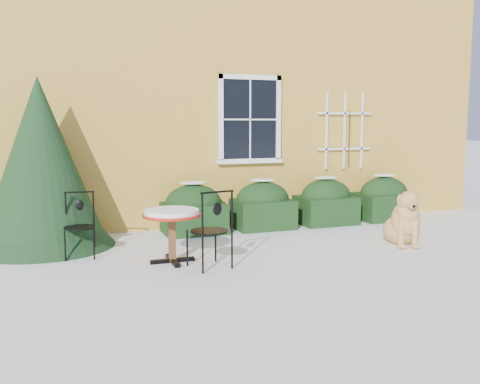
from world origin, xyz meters
name	(u,v)px	position (x,y,z in m)	size (l,w,h in m)	color
ground	(266,268)	(0.00, 0.00, 0.00)	(80.00, 80.00, 0.00)	white
house	(158,70)	(0.00, 7.00, 3.22)	(12.40, 8.40, 6.40)	gold
hedge_row	(295,204)	(1.65, 2.55, 0.40)	(4.95, 0.80, 0.91)	black
evergreen_shrub	(42,179)	(-2.76, 2.34, 1.05)	(2.16, 2.16, 2.62)	black
bistro_table	(172,218)	(-1.09, 0.73, 0.62)	(0.80, 0.80, 0.74)	black
patio_chair_near	(211,229)	(-0.67, 0.27, 0.53)	(0.56, 0.55, 1.05)	black
patio_chair_far	(80,225)	(-2.26, 1.50, 0.47)	(0.46, 0.45, 0.93)	black
dog	(404,222)	(2.58, 0.53, 0.36)	(0.75, 0.97, 0.91)	tan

